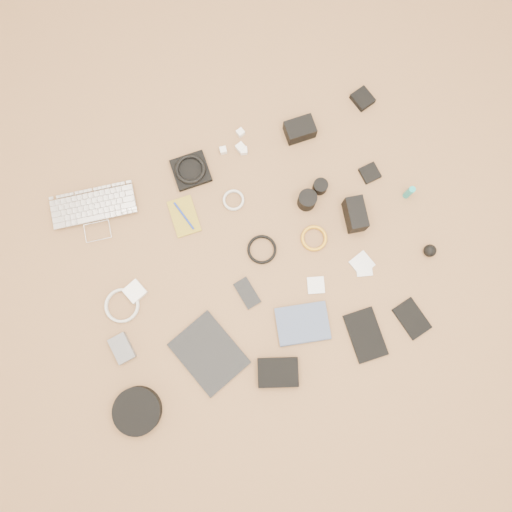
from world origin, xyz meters
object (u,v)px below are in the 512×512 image
object	(u,v)px
dslr_camera	(300,130)
paperback	(306,343)
laptop	(96,217)
tablet	(209,353)
headphone_case	(137,411)
phone	(247,293)

from	to	relation	value
dslr_camera	paperback	xyz separation A→B (m)	(-0.27, -0.83, -0.02)
laptop	tablet	xyz separation A→B (m)	(0.27, -0.67, -0.01)
tablet	paperback	bearing A→B (deg)	-34.69
paperback	headphone_case	bearing A→B (deg)	102.77
dslr_camera	phone	world-z (taller)	dslr_camera
dslr_camera	phone	bearing A→B (deg)	-126.34
headphone_case	paperback	size ratio (longest dim) A/B	0.90
laptop	phone	xyz separation A→B (m)	(0.48, -0.49, -0.01)
laptop	phone	world-z (taller)	laptop
dslr_camera	paperback	size ratio (longest dim) A/B	0.59
dslr_camera	paperback	bearing A→B (deg)	-107.65
tablet	phone	bearing A→B (deg)	17.18
dslr_camera	tablet	size ratio (longest dim) A/B	0.45
headphone_case	paperback	xyz separation A→B (m)	(0.70, 0.03, -0.02)
phone	dslr_camera	bearing A→B (deg)	41.09
dslr_camera	paperback	distance (m)	0.87
phone	headphone_case	size ratio (longest dim) A/B	0.65
laptop	dslr_camera	xyz separation A→B (m)	(0.91, 0.08, 0.02)
tablet	headphone_case	world-z (taller)	headphone_case
phone	paperback	bearing A→B (deg)	-71.57
dslr_camera	paperback	world-z (taller)	dslr_camera
dslr_camera	headphone_case	xyz separation A→B (m)	(-0.97, -0.86, -0.01)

